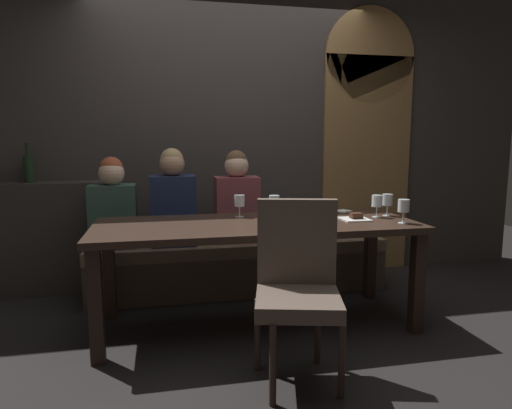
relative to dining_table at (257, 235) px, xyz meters
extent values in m
plane|color=black|center=(0.00, 0.00, -0.65)|extent=(9.00, 9.00, 0.00)
cube|color=#383330|center=(0.00, 1.22, 0.85)|extent=(6.00, 0.12, 3.00)
cube|color=olive|center=(1.35, 1.15, 0.40)|extent=(0.90, 0.05, 2.10)
cylinder|color=olive|center=(1.35, 1.15, 1.45)|extent=(0.90, 0.05, 0.90)
cube|color=#2F2B29|center=(-1.55, 1.04, -0.18)|extent=(1.10, 0.28, 0.95)
cube|color=black|center=(-1.03, -0.35, -0.30)|extent=(0.08, 0.08, 0.69)
cube|color=black|center=(1.03, -0.35, -0.30)|extent=(0.08, 0.08, 0.69)
cube|color=black|center=(-1.03, 0.35, -0.30)|extent=(0.08, 0.08, 0.69)
cube|color=black|center=(1.03, 0.35, -0.30)|extent=(0.08, 0.08, 0.69)
cube|color=#302119|center=(0.00, 0.00, 0.07)|extent=(2.20, 0.84, 0.04)
cube|color=#4A3C2E|center=(0.00, 0.70, -0.48)|extent=(2.50, 0.40, 0.35)
cube|color=brown|center=(0.00, 0.70, -0.25)|extent=(2.50, 0.44, 0.10)
cylinder|color=#302119|center=(-0.13, -0.98, -0.44)|extent=(0.04, 0.04, 0.42)
cylinder|color=#302119|center=(0.23, -0.98, -0.44)|extent=(0.04, 0.04, 0.42)
cylinder|color=#302119|center=(-0.13, -0.62, -0.44)|extent=(0.04, 0.04, 0.42)
cylinder|color=#302119|center=(0.23, -0.62, -0.44)|extent=(0.04, 0.04, 0.42)
cube|color=brown|center=(0.05, -0.80, -0.19)|extent=(0.53, 0.53, 0.08)
cube|color=brown|center=(0.10, -0.62, 0.09)|extent=(0.44, 0.16, 0.48)
cube|color=#2D473D|center=(-1.02, 0.69, 0.05)|extent=(0.36, 0.24, 0.50)
sphere|color=#DBB293|center=(-1.02, 0.69, 0.39)|extent=(0.20, 0.20, 0.20)
sphere|color=brown|center=(-1.02, 0.70, 0.43)|extent=(0.18, 0.18, 0.18)
cube|color=#192342|center=(-0.55, 0.68, 0.08)|extent=(0.36, 0.24, 0.57)
sphere|color=tan|center=(-0.55, 0.68, 0.46)|extent=(0.20, 0.20, 0.20)
sphere|color=#9E7F56|center=(-0.55, 0.69, 0.49)|extent=(0.18, 0.18, 0.18)
cube|color=brown|center=(-0.02, 0.70, 0.07)|extent=(0.36, 0.24, 0.55)
sphere|color=#DBB293|center=(-0.02, 0.70, 0.44)|extent=(0.20, 0.20, 0.20)
sphere|color=brown|center=(-0.02, 0.71, 0.47)|extent=(0.18, 0.18, 0.18)
cylinder|color=black|center=(-1.71, 1.06, 0.41)|extent=(0.08, 0.08, 0.22)
cylinder|color=black|center=(-1.71, 1.06, 0.56)|extent=(0.03, 0.03, 0.09)
cylinder|color=black|center=(-1.71, 1.06, 0.62)|extent=(0.03, 0.03, 0.02)
cylinder|color=silver|center=(0.16, 0.15, 0.09)|extent=(0.06, 0.06, 0.00)
cylinder|color=silver|center=(0.16, 0.15, 0.13)|extent=(0.01, 0.01, 0.07)
cylinder|color=silver|center=(0.16, 0.15, 0.21)|extent=(0.08, 0.08, 0.08)
cylinder|color=maroon|center=(0.16, 0.15, 0.19)|extent=(0.07, 0.07, 0.03)
cylinder|color=silver|center=(0.97, -0.24, 0.09)|extent=(0.06, 0.06, 0.00)
cylinder|color=silver|center=(0.97, -0.24, 0.13)|extent=(0.01, 0.01, 0.07)
cylinder|color=silver|center=(0.97, -0.24, 0.21)|extent=(0.08, 0.08, 0.08)
cylinder|color=silver|center=(0.30, -0.12, 0.09)|extent=(0.06, 0.06, 0.00)
cylinder|color=silver|center=(0.30, -0.12, 0.13)|extent=(0.01, 0.01, 0.07)
cylinder|color=silver|center=(0.30, -0.12, 0.21)|extent=(0.08, 0.08, 0.08)
cylinder|color=gold|center=(0.30, -0.12, 0.18)|extent=(0.07, 0.07, 0.03)
cylinder|color=silver|center=(-0.08, 0.23, 0.09)|extent=(0.06, 0.06, 0.00)
cylinder|color=silver|center=(-0.08, 0.23, 0.13)|extent=(0.01, 0.01, 0.07)
cylinder|color=silver|center=(-0.08, 0.23, 0.21)|extent=(0.08, 0.08, 0.08)
cylinder|color=silver|center=(1.00, 0.05, 0.09)|extent=(0.06, 0.06, 0.00)
cylinder|color=silver|center=(1.00, 0.05, 0.13)|extent=(0.01, 0.01, 0.07)
cylinder|color=silver|center=(1.00, 0.05, 0.21)|extent=(0.08, 0.08, 0.08)
cylinder|color=silver|center=(0.90, 0.01, 0.09)|extent=(0.06, 0.06, 0.00)
cylinder|color=silver|center=(0.90, 0.01, 0.13)|extent=(0.01, 0.01, 0.07)
cylinder|color=silver|center=(0.90, 0.01, 0.21)|extent=(0.08, 0.08, 0.08)
cube|color=white|center=(0.70, -0.05, 0.09)|extent=(0.19, 0.19, 0.01)
cube|color=#381E14|center=(0.71, -0.05, 0.12)|extent=(0.08, 0.06, 0.04)
cube|color=silver|center=(0.77, 0.31, 0.09)|extent=(0.14, 0.14, 0.01)
camera|label=1|loc=(-0.63, -2.98, 0.66)|focal=31.51mm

